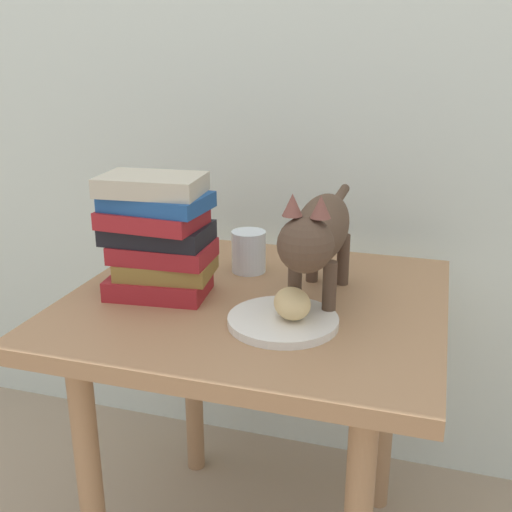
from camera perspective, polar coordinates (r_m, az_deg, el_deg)
back_panel at (r=1.47m, az=5.28°, el=21.13°), size 4.00×0.04×2.20m
side_table at (r=1.18m, az=0.00°, el=-7.92°), size 0.68×0.63×0.60m
plate at (r=1.03m, az=2.52°, el=-6.02°), size 0.19×0.19×0.01m
bread_roll at (r=1.02m, az=3.37°, el=-4.40°), size 0.09×0.10×0.05m
cat at (r=1.08m, az=5.89°, el=2.18°), size 0.10×0.48×0.23m
book_stack at (r=1.13m, az=-9.04°, el=1.85°), size 0.20×0.15×0.23m
candle_jar at (r=1.26m, az=-0.68°, el=0.22°), size 0.07×0.07×0.08m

